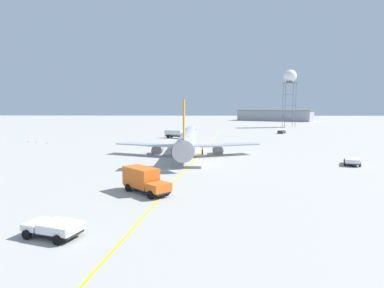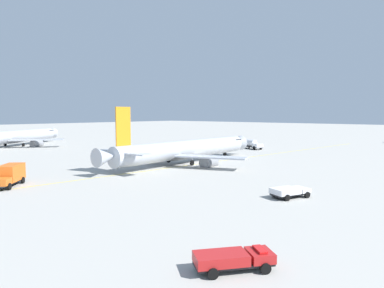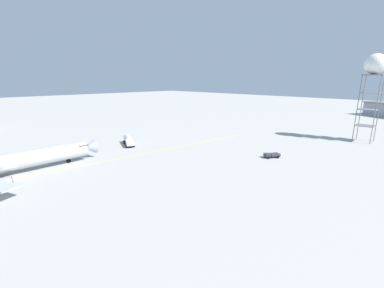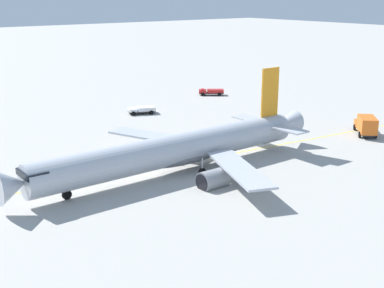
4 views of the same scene
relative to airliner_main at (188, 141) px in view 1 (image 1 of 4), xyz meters
The scene contains 13 objects.
ground_plane 4.19m from the airliner_main, 48.99° to the left, with size 600.00×600.00×0.00m, color #ADAAA3.
airliner_main is the anchor object (origin of this frame).
catering_truck_truck 34.82m from the airliner_main, 96.42° to the right, with size 6.78×6.72×3.10m.
baggage_truck_truck 66.60m from the airliner_main, 58.60° to the left, with size 3.84×4.59×1.22m.
fuel_tanker_truck 36.64m from the airliner_main, 98.72° to the left, with size 8.81×5.37×2.87m.
pushback_tug_truck 49.84m from the airliner_main, 100.22° to the right, with size 5.14×3.73×1.30m.
pushback_tug_truck_extra 34.05m from the airliner_main, 24.39° to the right, with size 4.12×5.55×1.30m.
radar_tower 109.96m from the airliner_main, 63.80° to the left, with size 6.52×6.52×29.07m.
terminal_shed 181.62m from the airliner_main, 71.73° to the left, with size 56.40×41.98×8.05m.
taxiway_centreline 6.02m from the airliner_main, 51.56° to the left, with size 17.02×142.75×0.01m.
safety_cone_near 45.39m from the airliner_main, 156.07° to the left, with size 0.36×0.36×0.55m.
safety_cone_mid 49.77m from the airliner_main, 156.13° to the left, with size 0.36×0.36×0.55m.
safety_cone_far 53.10m from the airliner_main, 156.16° to the left, with size 0.36×0.36×0.55m.
Camera 1 is at (1.41, -77.38, 10.78)m, focal length 31.00 mm.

